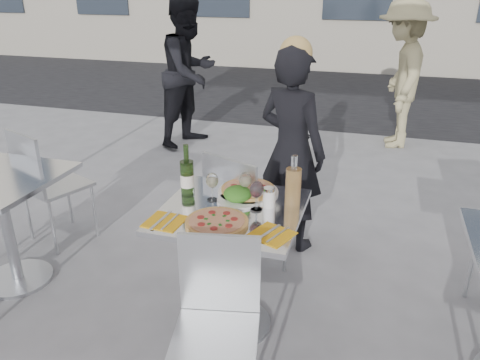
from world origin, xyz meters
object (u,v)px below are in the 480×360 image
(pizza_far, at_px, (248,190))
(wineglass_red_b, at_px, (256,191))
(wineglass_red_a, at_px, (257,190))
(wineglass_white_a, at_px, (212,181))
(woman_diner, at_px, (291,151))
(pizza_near, at_px, (217,222))
(salad_plate, at_px, (238,195))
(carafe, at_px, (293,188))
(main_table, at_px, (232,244))
(wine_bottle, at_px, (187,176))
(chair_far, at_px, (240,209))
(wineglass_white_b, at_px, (245,181))
(pedestrian_a, at_px, (190,72))
(side_chair_lfar, at_px, (43,179))
(pedestrian_b, at_px, (401,75))
(chair_near, at_px, (217,312))
(sugar_shaker, at_px, (269,197))
(side_table_left, at_px, (3,208))
(napkin_left, at_px, (165,221))
(napkin_right, at_px, (272,234))

(pizza_far, height_order, wineglass_red_b, wineglass_red_b)
(wineglass_red_a, bearing_deg, wineglass_white_a, 171.04)
(woman_diner, bearing_deg, wineglass_red_b, 115.29)
(wineglass_red_b, bearing_deg, wineglass_red_a, 77.84)
(pizza_near, distance_m, wineglass_red_b, 0.26)
(woman_diner, xyz_separation_m, salad_plate, (-0.11, -0.94, 0.05))
(carafe, bearing_deg, pizza_far, 156.23)
(main_table, height_order, wineglass_red_a, wineglass_red_a)
(woman_diner, bearing_deg, wine_bottle, 91.89)
(chair_far, distance_m, pizza_far, 0.35)
(chair_far, distance_m, wineglass_white_b, 0.47)
(wineglass_red_b, bearing_deg, pedestrian_a, 118.17)
(side_chair_lfar, distance_m, pedestrian_a, 2.56)
(side_chair_lfar, xyz_separation_m, wine_bottle, (1.31, -0.40, 0.34))
(side_chair_lfar, xyz_separation_m, pedestrian_b, (2.46, 3.19, 0.32))
(wineglass_white_b, bearing_deg, main_table, -106.02)
(wine_bottle, height_order, carafe, wine_bottle)
(wineglass_red_a, relative_size, wineglass_red_b, 1.00)
(chair_near, height_order, side_chair_lfar, side_chair_lfar)
(salad_plate, bearing_deg, chair_far, 104.37)
(side_chair_lfar, bearing_deg, wineglass_red_a, -173.09)
(salad_plate, xyz_separation_m, sugar_shaker, (0.18, -0.01, 0.02))
(wineglass_white_a, bearing_deg, woman_diner, 75.64)
(wineglass_white_a, distance_m, wineglass_red_b, 0.26)
(wineglass_white_b, bearing_deg, wineglass_white_a, -160.92)
(woman_diner, bearing_deg, side_table_left, 57.10)
(napkin_left, bearing_deg, sugar_shaker, 38.01)
(main_table, height_order, wineglass_white_a, wineglass_white_a)
(main_table, distance_m, woman_diner, 1.05)
(main_table, bearing_deg, wineglass_white_b, 73.98)
(wine_bottle, relative_size, napkin_left, 1.47)
(main_table, relative_size, wineglass_white_a, 4.76)
(side_table_left, xyz_separation_m, salad_plate, (1.51, 0.09, 0.25))
(pedestrian_b, relative_size, napkin_right, 7.21)
(side_table_left, height_order, wineglass_red_b, wineglass_red_b)
(salad_plate, bearing_deg, pizza_far, 80.00)
(chair_near, bearing_deg, napkin_left, 132.60)
(wineglass_white_b, bearing_deg, woman_diner, 85.00)
(pizza_near, xyz_separation_m, carafe, (0.32, 0.28, 0.11))
(side_chair_lfar, bearing_deg, sugar_shaker, -171.10)
(sugar_shaker, bearing_deg, pizza_near, -127.25)
(main_table, bearing_deg, pizza_far, 82.76)
(pedestrian_b, bearing_deg, salad_plate, -18.01)
(wineglass_white_b, bearing_deg, sugar_shaker, -18.06)
(main_table, height_order, chair_near, chair_near)
(pizza_far, height_order, wineglass_white_b, wineglass_white_b)
(pedestrian_a, height_order, wineglass_red_b, pedestrian_a)
(wine_bottle, bearing_deg, main_table, -16.95)
(pedestrian_a, bearing_deg, chair_near, -137.55)
(main_table, xyz_separation_m, carafe, (0.30, 0.09, 0.33))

